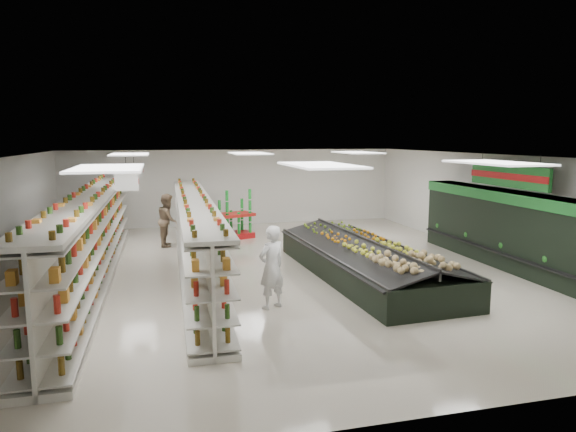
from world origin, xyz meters
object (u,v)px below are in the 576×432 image
object	(u,v)px
shopper_main	(272,267)
shopper_background	(168,220)
gondola_center	(195,239)
gondola_left	(92,242)
produce_island	(364,259)
soda_endcap	(235,217)

from	to	relation	value
shopper_main	shopper_background	distance (m)	7.53
gondola_center	shopper_main	size ratio (longest dim) A/B	6.50
gondola_left	gondola_center	xyz separation A→B (m)	(2.64, 0.13, -0.09)
produce_island	shopper_background	bearing A→B (deg)	133.28
soda_endcap	shopper_main	xyz separation A→B (m)	(-0.40, -8.08, 0.11)
gondola_left	shopper_background	distance (m)	4.45
soda_endcap	shopper_main	world-z (taller)	shopper_main
gondola_left	soda_endcap	world-z (taller)	gondola_left
gondola_center	produce_island	world-z (taller)	gondola_center
gondola_center	soda_endcap	distance (m)	5.00
produce_island	soda_endcap	xyz separation A→B (m)	(-2.59, 6.16, 0.33)
soda_endcap	gondola_center	bearing A→B (deg)	-111.04
produce_island	gondola_center	bearing A→B (deg)	161.12
shopper_main	gondola_left	bearing A→B (deg)	-67.44
soda_endcap	shopper_background	distance (m)	2.57
shopper_background	gondola_center	bearing A→B (deg)	-164.90
gondola_left	soda_endcap	xyz separation A→B (m)	(4.44, 4.80, -0.23)
gondola_center	soda_endcap	xyz separation A→B (m)	(1.79, 4.66, -0.14)
gondola_left	produce_island	world-z (taller)	gondola_left
shopper_background	produce_island	bearing A→B (deg)	-131.06
shopper_background	gondola_left	bearing A→B (deg)	158.80
gondola_center	produce_island	size ratio (longest dim) A/B	1.65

